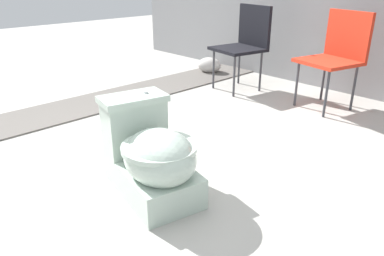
% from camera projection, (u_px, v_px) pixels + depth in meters
% --- Properties ---
extents(ground_plane, '(14.00, 14.00, 0.00)m').
position_uv_depth(ground_plane, '(147.00, 165.00, 2.38)').
color(ground_plane, '#A8A59E').
extents(gravel_strip, '(0.56, 8.00, 0.01)m').
position_uv_depth(gravel_strip, '(106.00, 100.00, 3.57)').
color(gravel_strip, '#605B56').
rests_on(gravel_strip, ground).
extents(toilet, '(0.69, 0.49, 0.52)m').
position_uv_depth(toilet, '(152.00, 157.00, 2.01)').
color(toilet, '#B2C6B7').
rests_on(toilet, ground).
extents(folding_chair_left, '(0.51, 0.51, 0.83)m').
position_uv_depth(folding_chair_left, '(246.00, 39.00, 3.75)').
color(folding_chair_left, black).
rests_on(folding_chair_left, ground).
extents(folding_chair_middle, '(0.53, 0.53, 0.83)m').
position_uv_depth(folding_chair_middle, '(338.00, 50.00, 3.23)').
color(folding_chair_middle, red).
rests_on(folding_chair_middle, ground).
extents(boulder_near, '(0.35, 0.31, 0.18)m').
position_uv_depth(boulder_near, '(209.00, 65.00, 4.52)').
color(boulder_near, '#B7B2AD').
rests_on(boulder_near, ground).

